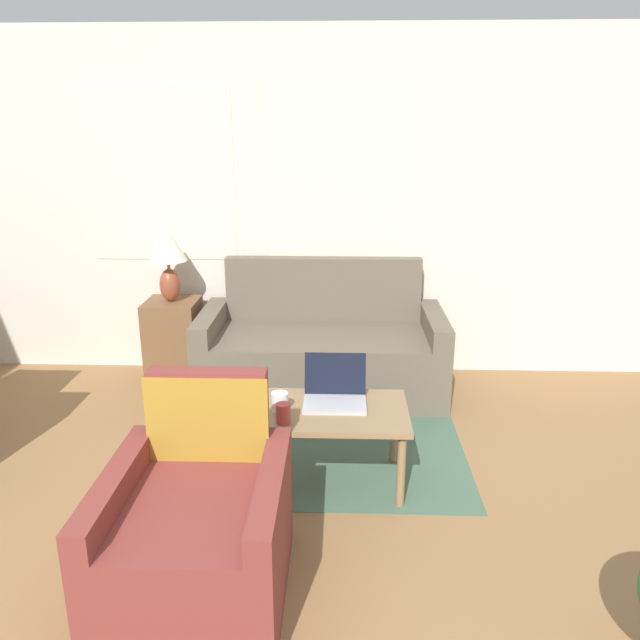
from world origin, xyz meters
The scene contains 10 objects.
wall_back centered at (0.00, 3.64, 1.31)m, with size 6.45×0.06×2.60m.
rug centered at (0.48, 2.52, 0.00)m, with size 1.75×1.84×0.01m.
couch centered at (0.47, 3.21, 0.29)m, with size 1.77×0.84×0.94m.
armchair centered at (0.02, 1.05, 0.28)m, with size 0.73×0.82×0.87m.
side_table centered at (-0.68, 3.34, 0.32)m, with size 0.39×0.39×0.63m.
table_lamp centered at (-0.68, 3.34, 1.00)m, with size 0.29×0.29×0.56m.
coffee_table centered at (0.48, 1.90, 0.39)m, with size 0.97×0.55×0.44m.
laptop centered at (0.57, 2.00, 0.50)m, with size 0.34×0.30×0.25m.
cup_navy centered at (0.28, 1.88, 0.49)m, with size 0.09×0.09×0.10m.
cup_yellow centered at (0.31, 1.73, 0.49)m, with size 0.08×0.08×0.11m.
Camera 1 is at (0.60, -1.15, 1.89)m, focal length 35.00 mm.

